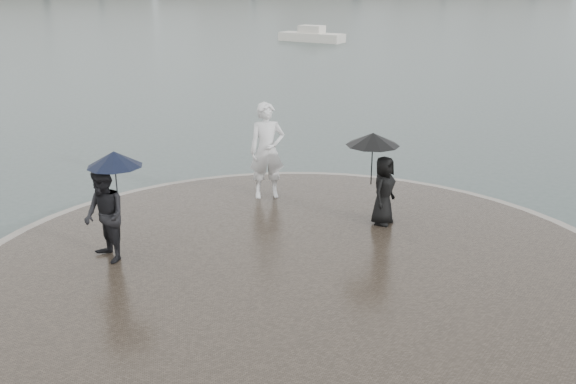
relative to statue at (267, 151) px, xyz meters
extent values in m
cylinder|color=gray|center=(-0.02, -4.19, -1.32)|extent=(12.50, 12.50, 0.32)
cylinder|color=#2D261E|center=(-0.02, -4.19, -1.30)|extent=(11.90, 11.90, 0.36)
imported|color=silver|center=(0.00, 0.00, 0.00)|extent=(0.82, 0.54, 2.25)
imported|color=black|center=(-3.40, -3.00, -0.25)|extent=(0.99, 1.06, 1.74)
cylinder|color=black|center=(-3.15, -2.90, 0.23)|extent=(0.02, 0.02, 0.90)
cone|color=black|center=(-3.15, -2.90, 0.78)|extent=(0.99, 0.99, 0.28)
imported|color=black|center=(2.14, -2.12, -0.39)|extent=(0.82, 0.85, 1.47)
cylinder|color=black|center=(1.89, -2.02, 0.18)|extent=(0.02, 0.02, 0.90)
cone|color=black|center=(1.89, -2.02, 0.70)|extent=(1.11, 1.11, 0.26)
cube|color=beige|center=(9.26, 38.55, -1.23)|extent=(5.16, 4.87, 0.90)
cube|color=beige|center=(9.26, 38.55, -0.63)|extent=(2.29, 2.23, 0.90)
camera|label=1|loc=(-2.01, -14.21, 3.91)|focal=40.00mm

